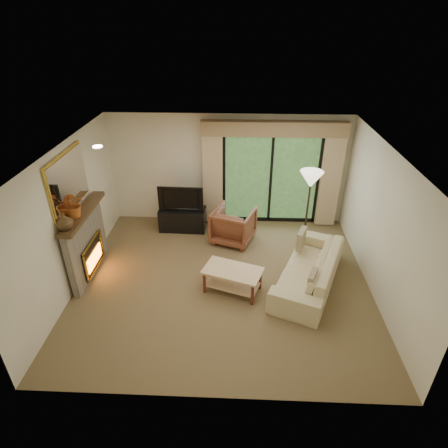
{
  "coord_description": "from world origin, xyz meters",
  "views": [
    {
      "loc": [
        0.26,
        -5.7,
        4.54
      ],
      "look_at": [
        0.0,
        0.3,
        1.1
      ],
      "focal_mm": 30.0,
      "sensor_mm": 36.0,
      "label": 1
    }
  ],
  "objects_px": {
    "media_console": "(183,219)",
    "sofa": "(309,268)",
    "coffee_table": "(233,280)",
    "armchair": "(233,225)"
  },
  "relations": [
    {
      "from": "sofa",
      "to": "media_console",
      "type": "bearing_deg",
      "value": -103.98
    },
    {
      "from": "media_console",
      "to": "coffee_table",
      "type": "xyz_separation_m",
      "value": [
        1.23,
        -2.21,
        -0.03
      ]
    },
    {
      "from": "armchair",
      "to": "coffee_table",
      "type": "bearing_deg",
      "value": 110.04
    },
    {
      "from": "media_console",
      "to": "sofa",
      "type": "height_order",
      "value": "sofa"
    },
    {
      "from": "media_console",
      "to": "sofa",
      "type": "bearing_deg",
      "value": -34.15
    },
    {
      "from": "media_console",
      "to": "sofa",
      "type": "distance_m",
      "value": 3.28
    },
    {
      "from": "media_console",
      "to": "armchair",
      "type": "bearing_deg",
      "value": -19.15
    },
    {
      "from": "media_console",
      "to": "coffee_table",
      "type": "distance_m",
      "value": 2.53
    },
    {
      "from": "armchair",
      "to": "coffee_table",
      "type": "xyz_separation_m",
      "value": [
        0.02,
        -1.75,
        -0.16
      ]
    },
    {
      "from": "sofa",
      "to": "coffee_table",
      "type": "bearing_deg",
      "value": -56.78
    }
  ]
}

